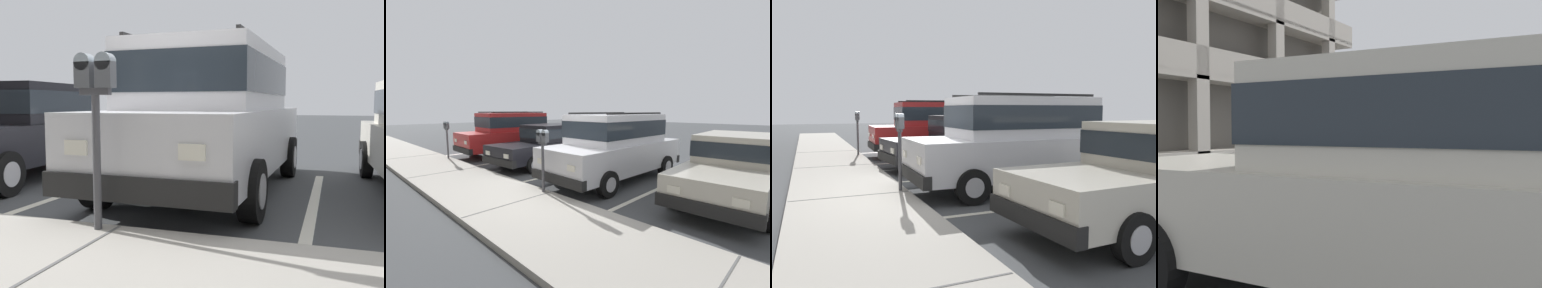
% 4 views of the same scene
% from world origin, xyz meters
% --- Properties ---
extents(ground_plane, '(80.00, 80.00, 0.10)m').
position_xyz_m(ground_plane, '(0.00, 0.00, -0.05)').
color(ground_plane, '#444749').
extents(sidewalk, '(40.00, 2.20, 0.12)m').
position_xyz_m(sidewalk, '(0.00, 1.30, 0.06)').
color(sidewalk, '#ADA89E').
rests_on(sidewalk, ground_plane).
extents(parking_stall_lines, '(12.80, 4.80, 0.01)m').
position_xyz_m(parking_stall_lines, '(1.59, -1.40, 0.00)').
color(parking_stall_lines, silver).
rests_on(parking_stall_lines, ground_plane).
extents(silver_suv, '(2.09, 4.82, 2.03)m').
position_xyz_m(silver_suv, '(-0.16, -2.20, 1.09)').
color(silver_suv, silver).
rests_on(silver_suv, ground_plane).
extents(dark_hatchback, '(2.08, 4.60, 1.54)m').
position_xyz_m(dark_hatchback, '(3.17, -2.28, 0.82)').
color(dark_hatchback, black).
rests_on(dark_hatchback, ground_plane).
extents(blue_coupe, '(2.15, 4.85, 2.03)m').
position_xyz_m(blue_coupe, '(6.14, -2.46, 1.09)').
color(blue_coupe, red).
rests_on(blue_coupe, ground_plane).
extents(parking_meter_near, '(0.35, 0.12, 1.52)m').
position_xyz_m(parking_meter_near, '(0.14, 0.35, 1.25)').
color(parking_meter_near, '#47474C').
rests_on(parking_meter_near, sidewalk).
extents(parking_meter_far, '(0.35, 0.12, 1.53)m').
position_xyz_m(parking_meter_far, '(6.48, 0.35, 1.25)').
color(parking_meter_far, '#595B60').
rests_on(parking_meter_far, sidewalk).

